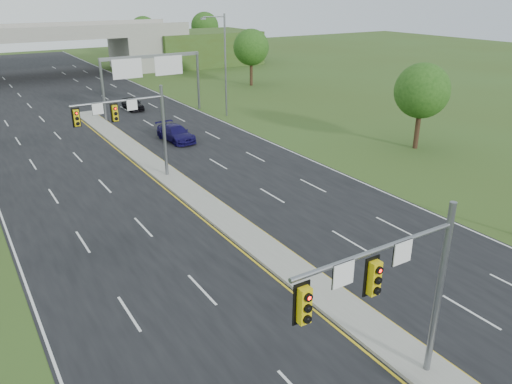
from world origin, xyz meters
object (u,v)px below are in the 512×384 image
at_px(signal_mast_far, 134,120).
at_px(car_far_c, 133,103).
at_px(car_far_b, 176,133).
at_px(overpass, 33,55).
at_px(signal_mast_near, 398,283).
at_px(sign_gantry, 150,68).

distance_m(signal_mast_far, car_far_c, 25.26).
bearing_deg(car_far_c, car_far_b, -93.48).
distance_m(signal_mast_far, overpass, 55.13).
relative_size(signal_mast_near, sign_gantry, 0.60).
height_order(signal_mast_near, car_far_b, signal_mast_near).
bearing_deg(car_far_c, sign_gantry, -71.84).
bearing_deg(car_far_b, car_far_c, 81.81).
xyz_separation_m(signal_mast_near, car_far_c, (7.75, 48.71, -3.98)).
bearing_deg(overpass, signal_mast_near, -91.62).
bearing_deg(sign_gantry, car_far_b, -100.91).
xyz_separation_m(signal_mast_near, signal_mast_far, (0.00, 25.00, 0.00)).
bearing_deg(signal_mast_near, car_far_b, 78.64).
height_order(signal_mast_near, car_far_c, signal_mast_near).
bearing_deg(sign_gantry, signal_mast_far, -114.11).
bearing_deg(car_far_b, sign_gantry, 74.62).
bearing_deg(overpass, sign_gantry, -79.21).
bearing_deg(overpass, car_far_c, -80.08).
xyz_separation_m(sign_gantry, car_far_c, (-1.20, 3.71, -4.49)).
relative_size(overpass, car_far_b, 15.66).
bearing_deg(sign_gantry, overpass, 100.79).
bearing_deg(signal_mast_near, sign_gantry, 78.75).
height_order(signal_mast_far, car_far_b, signal_mast_far).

